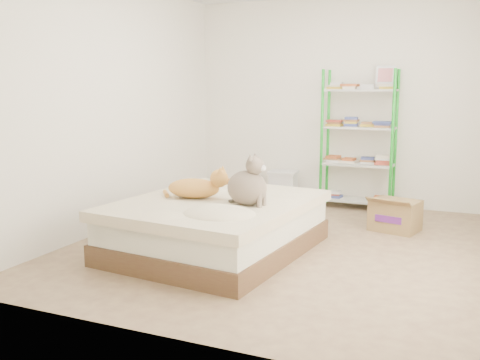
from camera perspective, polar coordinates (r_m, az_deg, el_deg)
The scene contains 7 objects.
room at distance 4.93m, azimuth 5.10°, elevation 7.70°, with size 3.81×4.21×2.61m.
bed at distance 4.89m, azimuth -2.47°, elevation -4.87°, with size 1.69×2.02×0.48m.
orange_cat at distance 4.90m, azimuth -4.97°, elevation -0.62°, with size 0.57×0.31×0.23m, color gold, non-canonical shape.
grey_cat at distance 4.59m, azimuth 0.74°, elevation -0.02°, with size 0.32×0.38×0.43m, color gray, non-canonical shape.
shelf_unit at distance 6.71m, azimuth 12.58°, elevation 4.42°, with size 0.88×0.36×1.74m.
cardboard_box at distance 5.83m, azimuth 16.22°, elevation -3.62°, with size 0.54×0.54×0.38m.
white_bin at distance 7.01m, azimuth 4.62°, elevation -0.67°, with size 0.37×0.34×0.41m.
Camera 1 is at (1.53, -4.68, 1.48)m, focal length 40.00 mm.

